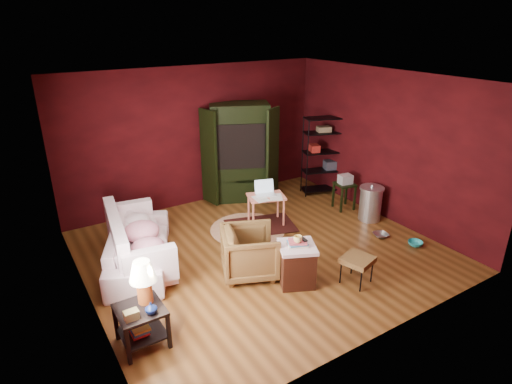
% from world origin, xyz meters
% --- Properties ---
extents(room, '(5.54, 5.04, 2.84)m').
position_xyz_m(room, '(-0.04, -0.01, 1.40)').
color(room, brown).
rests_on(room, ground).
extents(sofa, '(1.40, 2.19, 0.83)m').
position_xyz_m(sofa, '(-1.85, 0.70, 0.41)').
color(sofa, white).
rests_on(sofa, ground).
extents(armchair, '(0.99, 1.02, 0.82)m').
position_xyz_m(armchair, '(-0.53, -0.47, 0.41)').
color(armchair, black).
rests_on(armchair, ground).
extents(pet_bowl_steel, '(0.27, 0.13, 0.26)m').
position_xyz_m(pet_bowl_steel, '(2.06, -0.71, 0.13)').
color(pet_bowl_steel, '#AEB0B5').
rests_on(pet_bowl_steel, ground).
extents(pet_bowl_turquoise, '(0.26, 0.13, 0.25)m').
position_xyz_m(pet_bowl_turquoise, '(2.32, -1.25, 0.13)').
color(pet_bowl_turquoise, '#27AFB8').
rests_on(pet_bowl_turquoise, ground).
extents(vase, '(0.18, 0.18, 0.14)m').
position_xyz_m(vase, '(-2.31, -1.24, 0.58)').
color(vase, '#0D1842').
rests_on(vase, side_table).
extents(mug, '(0.15, 0.13, 0.12)m').
position_xyz_m(mug, '(-0.10, -1.07, 0.76)').
color(mug, '#F9D47A').
rests_on(mug, hamper).
extents(side_table, '(0.54, 0.54, 1.06)m').
position_xyz_m(side_table, '(-2.35, -1.04, 0.64)').
color(side_table, black).
rests_on(side_table, ground).
extents(sofa_cushions, '(1.03, 2.01, 0.81)m').
position_xyz_m(sofa_cushions, '(-1.90, 0.67, 0.39)').
color(sofa_cushions, white).
rests_on(sofa_cushions, sofa).
extents(hamper, '(0.68, 0.68, 0.72)m').
position_xyz_m(hamper, '(-0.08, -1.04, 0.33)').
color(hamper, '#401A0E').
rests_on(hamper, ground).
extents(footstool, '(0.51, 0.51, 0.42)m').
position_xyz_m(footstool, '(0.67, -1.50, 0.37)').
color(footstool, black).
rests_on(footstool, ground).
extents(rug_round, '(1.78, 1.78, 0.01)m').
position_xyz_m(rug_round, '(0.20, 0.80, 0.01)').
color(rug_round, beige).
rests_on(rug_round, ground).
extents(rug_oriental, '(1.43, 1.15, 0.01)m').
position_xyz_m(rug_oriental, '(0.46, 0.78, 0.02)').
color(rug_oriental, '#4A1613').
rests_on(rug_oriental, ground).
extents(laptop_desk, '(0.78, 0.67, 0.83)m').
position_xyz_m(laptop_desk, '(0.61, 0.83, 0.51)').
color(laptop_desk, '#FF8B74').
rests_on(laptop_desk, ground).
extents(tv_armoire, '(1.46, 1.23, 2.05)m').
position_xyz_m(tv_armoire, '(0.82, 2.14, 1.07)').
color(tv_armoire, black).
rests_on(tv_armoire, ground).
extents(wire_shelving, '(0.90, 0.61, 1.70)m').
position_xyz_m(wire_shelving, '(2.51, 1.48, 0.93)').
color(wire_shelving, black).
rests_on(wire_shelving, ground).
extents(small_stand, '(0.42, 0.42, 0.73)m').
position_xyz_m(small_stand, '(2.34, 0.57, 0.54)').
color(small_stand, black).
rests_on(small_stand, ground).
extents(trash_can, '(0.47, 0.47, 0.72)m').
position_xyz_m(trash_can, '(2.41, -0.08, 0.34)').
color(trash_can, silver).
rests_on(trash_can, ground).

